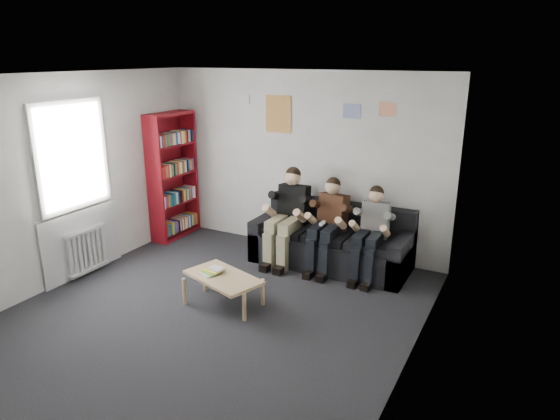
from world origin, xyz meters
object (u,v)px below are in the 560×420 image
(person_left, at_px, (287,217))
(person_right, at_px, (371,234))
(sofa, at_px, (332,244))
(bookshelf, at_px, (173,176))
(coffee_table, at_px, (223,279))
(person_middle, at_px, (327,225))

(person_left, relative_size, person_right, 1.10)
(sofa, distance_m, bookshelf, 2.84)
(bookshelf, height_order, person_left, bookshelf)
(sofa, distance_m, coffee_table, 1.88)
(bookshelf, xyz_separation_m, person_left, (2.13, -0.12, -0.34))
(coffee_table, height_order, person_middle, person_middle)
(sofa, relative_size, bookshelf, 1.09)
(person_right, bearing_deg, person_middle, 172.90)
(sofa, distance_m, person_middle, 0.40)
(sofa, xyz_separation_m, coffee_table, (-0.69, -1.75, 0.02))
(bookshelf, bearing_deg, coffee_table, -39.24)
(bookshelf, height_order, person_right, bookshelf)
(bookshelf, xyz_separation_m, coffee_table, (2.06, -1.67, -0.69))
(coffee_table, xyz_separation_m, person_right, (1.31, 1.56, 0.30))
(person_left, bearing_deg, sofa, 14.78)
(person_right, bearing_deg, coffee_table, -137.49)
(sofa, bearing_deg, bookshelf, -178.17)
(coffee_table, distance_m, person_right, 2.06)
(person_right, bearing_deg, person_left, 172.96)
(person_middle, height_order, person_right, person_middle)
(person_right, bearing_deg, bookshelf, 170.77)
(person_middle, bearing_deg, person_right, 8.60)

